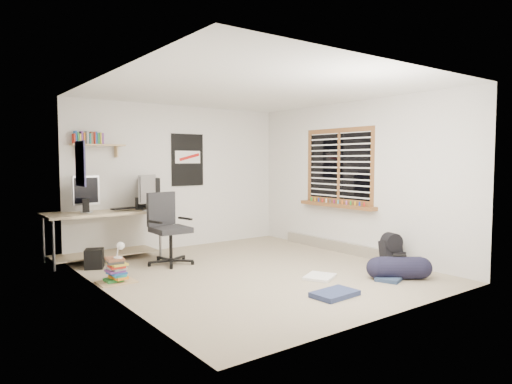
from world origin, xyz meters
TOP-DOWN VIEW (x-y plane):
  - floor at (0.00, 0.00)m, footprint 4.00×4.50m
  - ceiling at (0.00, 0.00)m, footprint 4.00×4.50m
  - back_wall at (0.00, 2.25)m, footprint 4.00×0.01m
  - left_wall at (-2.00, 0.00)m, footprint 0.01×4.50m
  - right_wall at (2.00, 0.00)m, footprint 0.01×4.50m
  - desk at (-1.44, 2.00)m, footprint 1.74×0.81m
  - monitor_left at (-1.70, 1.98)m, footprint 0.40×0.14m
  - monitor_right at (-0.85, 1.69)m, footprint 0.39×0.30m
  - pc_tower at (-0.69, 2.00)m, footprint 0.25×0.47m
  - keyboard at (-1.15, 1.90)m, footprint 0.41×0.21m
  - speaker_left at (-1.75, 1.82)m, footprint 0.12×0.12m
  - speaker_right at (-0.98, 1.68)m, footprint 0.10×0.10m
  - office_chair at (-0.73, 1.12)m, footprint 0.82×0.82m
  - wall_shelf at (-1.45, 2.14)m, footprint 0.80×0.22m
  - poster_back_wall at (0.15, 2.23)m, footprint 0.62×0.03m
  - poster_left_wall at (-1.99, 1.20)m, footprint 0.02×0.42m
  - window at (1.95, 0.30)m, footprint 0.10×1.50m
  - baseboard_heater at (1.96, 0.30)m, footprint 0.08×2.50m
  - backpack at (1.74, -0.96)m, footprint 0.34×0.30m
  - duffel_bag at (1.27, -1.43)m, footprint 0.41×0.41m
  - tshirt at (0.47, -0.79)m, footprint 0.52×0.49m
  - jeans_a at (0.04, -1.47)m, footprint 0.54×0.36m
  - jeans_b at (1.14, -1.40)m, footprint 0.46×0.41m
  - book_stack at (-1.75, 0.59)m, footprint 0.53×0.47m
  - desk_lamp at (-1.73, 0.57)m, footprint 0.12×0.19m
  - subwoofer at (-1.74, 1.52)m, footprint 0.33×0.33m

SIDE VIEW (x-z plane):
  - floor at x=0.00m, z-range -0.01..0.00m
  - tshirt at x=0.47m, z-range 0.00..0.04m
  - jeans_b at x=1.14m, z-range 0.00..0.05m
  - jeans_a at x=0.04m, z-range 0.00..0.06m
  - baseboard_heater at x=1.96m, z-range 0.00..0.18m
  - duffel_bag at x=1.27m, z-range -0.15..0.43m
  - subwoofer at x=-1.74m, z-range 0.00..0.28m
  - book_stack at x=-1.75m, z-range 0.00..0.30m
  - backpack at x=1.74m, z-range 0.01..0.39m
  - desk at x=-1.44m, z-range -0.03..0.76m
  - desk_lamp at x=-1.73m, z-range 0.29..0.47m
  - office_chair at x=-0.73m, z-range -0.05..1.03m
  - keyboard at x=-1.15m, z-range 0.78..0.80m
  - speaker_right at x=-0.98m, z-range 0.78..0.97m
  - speaker_left at x=-1.75m, z-range 0.78..0.98m
  - monitor_left at x=-1.70m, z-range 0.78..1.22m
  - monitor_right at x=-0.85m, z-range 0.78..1.23m
  - pc_tower at x=-0.69m, z-range 0.78..1.26m
  - back_wall at x=0.00m, z-range 0.00..2.50m
  - left_wall at x=-2.00m, z-range 0.00..2.50m
  - right_wall at x=2.00m, z-range 0.00..2.50m
  - window at x=1.95m, z-range 0.82..2.08m
  - poster_left_wall at x=-1.99m, z-range 1.20..1.80m
  - poster_back_wall at x=0.15m, z-range 1.09..2.01m
  - wall_shelf at x=-1.45m, z-range 1.66..1.90m
  - ceiling at x=0.00m, z-range 2.50..2.51m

